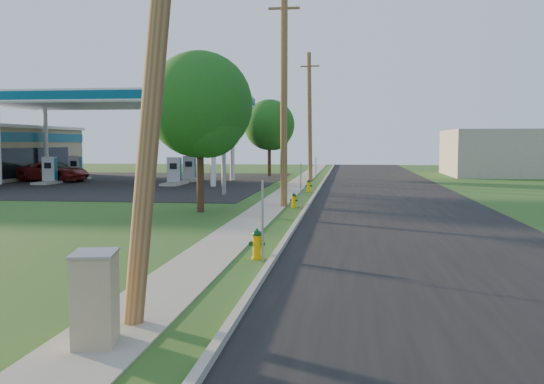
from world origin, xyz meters
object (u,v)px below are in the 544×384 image
Objects in this scene: utility_pole_mid at (284,96)px; fuel_pump_nw at (50,174)px; utility_pole_far at (310,117)px; price_pylon at (223,96)px; tree_verge at (202,109)px; utility_pole_near at (159,16)px; fuel_pump_sw at (75,171)px; utility_cabinet at (95,299)px; car_red at (54,172)px; hydrant_mid at (294,201)px; hydrant_far at (309,186)px; fuel_pump_ne at (174,174)px; fuel_pump_se at (190,172)px; tree_lot at (270,127)px; hydrant_near at (257,244)px.

utility_pole_mid is 22.52m from fuel_pump_nw.
utility_pole_mid reaches higher than utility_pole_far.
price_pylon is 1.03× the size of tree_verge.
utility_pole_mid is (-0.00, 18.00, 0.15)m from utility_pole_near.
fuel_pump_sw is 39.94m from utility_cabinet.
price_pylon is at bearing -111.41° from car_red.
hydrant_mid is (4.40, -5.96, -5.11)m from price_pylon.
utility_pole_near is at bearing 57.16° from utility_cabinet.
utility_pole_mid reaches higher than price_pylon.
fuel_pump_nw is 4.22× the size of hydrant_far.
utility_pole_near is 39.52m from fuel_pump_sw.
fuel_pump_ne is 10.70m from hydrant_far.
utility_cabinet is at bearing -91.03° from utility_pole_far.
utility_cabinet is (-0.67, -19.03, -4.28)m from utility_pole_mid.
fuel_pump_ne is 10.12m from car_red.
fuel_pump_se is 0.48× the size of tree_verge.
utility_pole_far is (-0.00, 36.00, 0.00)m from utility_pole_near.
tree_lot reaches higher than fuel_pump_nw.
utility_pole_far is 14.18× the size of hydrant_mid.
tree_lot is at bearing 55.19° from fuel_pump_se.
utility_pole_mid is 6.76m from price_pylon.
tree_verge reaches higher than fuel_pump_se.
tree_lot reaches higher than hydrant_near.
fuel_pump_sw reaches higher than hydrant_far.
utility_pole_mid reaches higher than hydrant_far.
hydrant_near is 6.76m from utility_cabinet.
fuel_pump_se is 36.96m from utility_cabinet.
price_pylon is 8.91× the size of hydrant_near.
hydrant_near is at bearing -133.07° from car_red.
fuel_pump_se is (-8.90, 35.00, -4.08)m from utility_pole_near.
utility_pole_mid is at bearing -90.00° from utility_pole_far.
utility_cabinet is (2.46, -16.41, -3.60)m from tree_verge.
hydrant_far is at bearing -86.52° from utility_pole_far.
utility_pole_mid is 12.93× the size of hydrant_far.
price_pylon is (-3.90, 5.50, 0.48)m from utility_pole_mid.
utility_pole_far is at bearing 90.00° from utility_pole_near.
utility_pole_mid reaches higher than fuel_pump_ne.
hydrant_far is (-0.05, 20.50, -0.01)m from hydrant_near.
car_red is (-18.10, 34.29, 0.07)m from utility_cabinet.
car_red is at bearing -169.97° from fuel_pump_se.
hydrant_far is (0.60, 8.09, -4.58)m from utility_pole_mid.
utility_pole_far is 19.03m from fuel_pump_nw.
fuel_pump_nw is at bearing -156.04° from fuel_pump_se.
car_red is at bearing 146.73° from price_pylon.
fuel_pump_ne is 4.00m from fuel_pump_se.
hydrant_mid is 0.88× the size of hydrant_far.
price_pylon is at bearing 125.34° from utility_pole_mid.
fuel_pump_nw is at bearing 126.14° from hydrant_near.
fuel_pump_nw is at bearing 151.82° from price_pylon.
fuel_pump_nw reaches higher than car_red.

